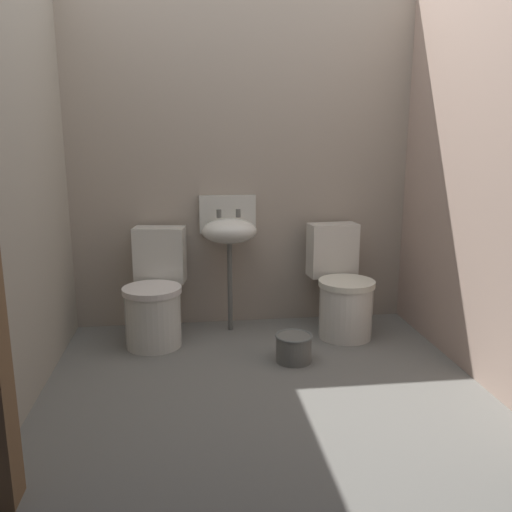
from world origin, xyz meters
name	(u,v)px	position (x,y,z in m)	size (l,w,h in m)	color
ground_plane	(262,387)	(0.00, 0.00, -0.04)	(2.93, 2.55, 0.08)	slate
wall_back	(242,162)	(0.00, 1.12, 1.23)	(2.93, 0.10, 2.46)	#A69786
wall_left	(14,172)	(-1.31, 0.10, 1.23)	(0.10, 2.35, 2.46)	#A49B8B
wall_right	(480,168)	(1.31, 0.10, 1.23)	(0.10, 2.35, 2.46)	tan
toilet_left	(155,297)	(-0.65, 0.72, 0.32)	(0.47, 0.64, 0.78)	silver
toilet_right	(342,290)	(0.69, 0.72, 0.32)	(0.44, 0.62, 0.78)	silver
sink	(229,230)	(-0.12, 0.91, 0.75)	(0.42, 0.35, 0.99)	#62625D
bucket	(294,347)	(0.24, 0.26, 0.09)	(0.24, 0.24, 0.18)	#62625D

